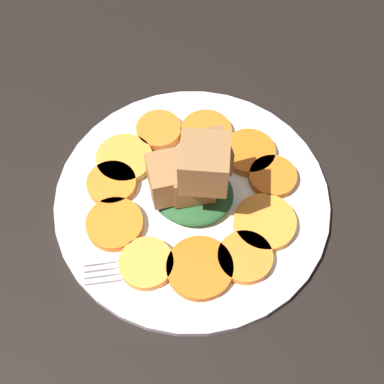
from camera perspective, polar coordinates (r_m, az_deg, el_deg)
table_slab at (r=59.98cm, az=0.00°, el=-1.48°), size 120.00×120.00×2.00cm
plate at (r=58.64cm, az=0.00°, el=-0.77°), size 30.00×30.00×1.05cm
carrot_slice_0 at (r=62.22cm, az=1.51°, el=6.38°), size 5.93×5.93×1.04cm
carrot_slice_1 at (r=62.51cm, az=-3.55°, el=6.61°), size 5.26×5.26×1.04cm
carrot_slice_2 at (r=60.55cm, az=-7.22°, el=3.50°), size 6.34×6.34×1.04cm
carrot_slice_3 at (r=59.01cm, az=-8.56°, el=0.88°), size 5.43×5.43×1.04cm
carrot_slice_4 at (r=56.56cm, az=-8.25°, el=-3.41°), size 6.01×6.01×1.04cm
carrot_slice_5 at (r=54.35cm, az=-4.88°, el=-7.61°), size 5.54×5.54×1.04cm
carrot_slice_6 at (r=53.97cm, az=0.84°, el=-8.13°), size 6.75×6.75×1.04cm
carrot_slice_7 at (r=54.67cm, az=5.68°, el=-6.95°), size 5.62×5.62×1.04cm
carrot_slice_8 at (r=56.57cm, az=7.75°, el=-3.27°), size 6.57×6.57×1.04cm
carrot_slice_9 at (r=59.46cm, az=8.60°, el=1.59°), size 5.25×5.25×1.04cm
carrot_slice_10 at (r=60.93cm, az=6.11°, el=4.24°), size 5.93×5.93×1.04cm
center_pile at (r=54.36cm, az=-0.03°, el=1.72°), size 9.59×8.08×11.01cm
fork at (r=54.57cm, az=-2.69°, el=-7.59°), size 16.72×8.92×0.40cm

